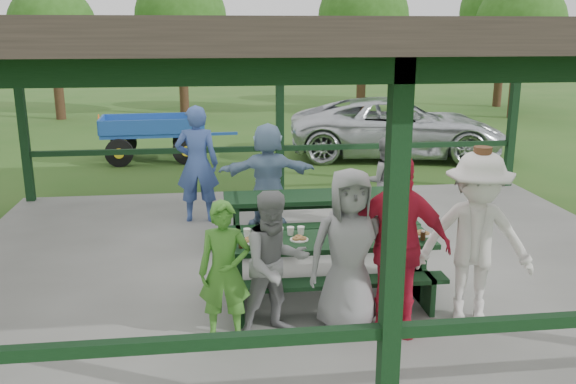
{
  "coord_description": "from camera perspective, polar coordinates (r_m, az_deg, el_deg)",
  "views": [
    {
      "loc": [
        -1.32,
        -7.95,
        3.26
      ],
      "look_at": [
        -0.36,
        -0.3,
        1.2
      ],
      "focal_mm": 38.0,
      "sensor_mm": 36.0,
      "label": 1
    }
  ],
  "objects": [
    {
      "name": "ground",
      "position": [
        8.7,
        2.09,
        -7.09
      ],
      "size": [
        90.0,
        90.0,
        0.0
      ],
      "primitive_type": "plane",
      "color": "#2C581B",
      "rests_on": "ground"
    },
    {
      "name": "concrete_slab",
      "position": [
        8.68,
        2.09,
        -6.79
      ],
      "size": [
        10.0,
        8.0,
        0.1
      ],
      "primitive_type": "cube",
      "color": "slate",
      "rests_on": "ground"
    },
    {
      "name": "pavilion_structure",
      "position": [
        8.06,
        2.31,
        14.27
      ],
      "size": [
        10.6,
        8.6,
        3.24
      ],
      "color": "black",
      "rests_on": "concrete_slab"
    },
    {
      "name": "picnic_table_near",
      "position": [
        7.39,
        3.77,
        -6.42
      ],
      "size": [
        2.52,
        1.39,
        0.75
      ],
      "color": "black",
      "rests_on": "concrete_slab"
    },
    {
      "name": "picnic_table_far",
      "position": [
        9.28,
        2.73,
        -1.86
      ],
      "size": [
        2.81,
        1.39,
        0.75
      ],
      "color": "black",
      "rests_on": "concrete_slab"
    },
    {
      "name": "table_setting",
      "position": [
        7.31,
        3.44,
        -4.04
      ],
      "size": [
        2.35,
        0.45,
        0.1
      ],
      "color": "white",
      "rests_on": "picnic_table_near"
    },
    {
      "name": "contestant_green",
      "position": [
        6.36,
        -5.95,
        -7.42
      ],
      "size": [
        0.58,
        0.41,
        1.5
      ],
      "primitive_type": "imported",
      "rotation": [
        0.0,
        0.0,
        -0.09
      ],
      "color": "#458C2C",
      "rests_on": "concrete_slab"
    },
    {
      "name": "contestant_grey_left",
      "position": [
        6.4,
        -1.21,
        -6.78
      ],
      "size": [
        0.92,
        0.81,
        1.58
      ],
      "primitive_type": "imported",
      "rotation": [
        0.0,
        0.0,
        0.32
      ],
      "color": "gray",
      "rests_on": "concrete_slab"
    },
    {
      "name": "contestant_grey_mid",
      "position": [
        6.5,
        5.74,
        -5.53
      ],
      "size": [
        0.88,
        0.57,
        1.79
      ],
      "primitive_type": "imported",
      "rotation": [
        0.0,
        0.0,
        0.0
      ],
      "color": "gray",
      "rests_on": "concrete_slab"
    },
    {
      "name": "contestant_red",
      "position": [
        6.5,
        10.01,
        -4.94
      ],
      "size": [
        1.22,
        0.74,
        1.95
      ],
      "primitive_type": "imported",
      "rotation": [
        0.0,
        0.0,
        -0.25
      ],
      "color": "red",
      "rests_on": "concrete_slab"
    },
    {
      "name": "contestant_white_fedora",
      "position": [
        6.91,
        17.12,
        -4.25
      ],
      "size": [
        1.39,
        1.01,
        1.98
      ],
      "rotation": [
        0.0,
        0.0,
        -0.26
      ],
      "color": "silver",
      "rests_on": "concrete_slab"
    },
    {
      "name": "spectator_lblue",
      "position": [
        9.96,
        -1.9,
        1.61
      ],
      "size": [
        1.61,
        0.53,
        1.73
      ],
      "primitive_type": "imported",
      "rotation": [
        0.0,
        0.0,
        3.15
      ],
      "color": "#7C9CBF",
      "rests_on": "concrete_slab"
    },
    {
      "name": "spectator_blue",
      "position": [
        10.32,
        -8.5,
        2.61
      ],
      "size": [
        0.74,
        0.51,
        1.97
      ],
      "primitive_type": "imported",
      "rotation": [
        0.0,
        0.0,
        3.09
      ],
      "color": "#3C579E",
      "rests_on": "concrete_slab"
    },
    {
      "name": "spectator_grey",
      "position": [
        10.23,
        8.89,
        1.02
      ],
      "size": [
        0.73,
        0.57,
        1.46
      ],
      "primitive_type": "imported",
      "rotation": [
        0.0,
        0.0,
        3.11
      ],
      "color": "gray",
      "rests_on": "concrete_slab"
    },
    {
      "name": "pickup_truck",
      "position": [
        16.34,
        10.18,
        5.95
      ],
      "size": [
        5.94,
        3.52,
        1.55
      ],
      "primitive_type": "imported",
      "rotation": [
        0.0,
        0.0,
        1.39
      ],
      "color": "silver",
      "rests_on": "ground"
    },
    {
      "name": "farm_trailer",
      "position": [
        16.08,
        -12.46,
        5.07
      ],
      "size": [
        3.49,
        1.65,
        1.22
      ],
      "rotation": [
        0.0,
        0.0,
        0.05
      ],
      "color": "#1B4694",
      "rests_on": "ground"
    },
    {
      "name": "tree_far_left",
      "position": [
        24.44,
        -21.16,
        14.09
      ],
      "size": [
        3.14,
        3.14,
        4.9
      ],
      "color": "#352515",
      "rests_on": "ground"
    },
    {
      "name": "tree_left",
      "position": [
        24.53,
        -10.0,
        15.71
      ],
      "size": [
        3.49,
        3.49,
        5.45
      ],
      "color": "#352515",
      "rests_on": "ground"
    },
    {
      "name": "tree_mid",
      "position": [
        24.62,
        7.05,
        15.84
      ],
      "size": [
        3.5,
        3.5,
        5.46
      ],
      "color": "#352515",
      "rests_on": "ground"
    },
    {
      "name": "tree_right",
      "position": [
        24.84,
        20.9,
        14.42
      ],
      "size": [
        3.26,
        3.26,
        5.1
      ],
      "color": "#352515",
      "rests_on": "ground"
    },
    {
      "name": "tree_far_right",
      "position": [
        28.41,
        19.6,
        15.52
      ],
      "size": [
        3.74,
        3.74,
        5.85
      ],
      "color": "#352515",
      "rests_on": "ground"
    }
  ]
}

